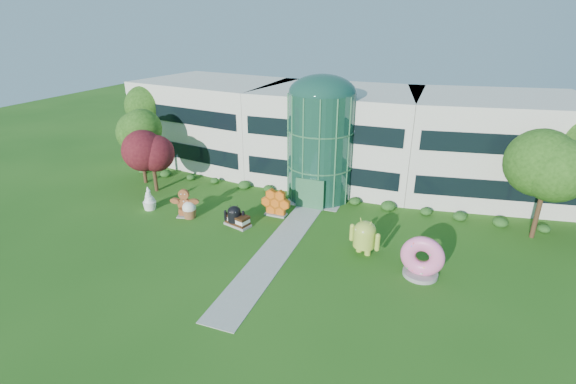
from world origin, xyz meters
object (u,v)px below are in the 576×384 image
at_px(android_black, 234,214).
at_px(gingerbread, 185,203).
at_px(donut, 423,256).
at_px(android_green, 365,235).

xyz_separation_m(android_black, gingerbread, (-4.76, 0.01, 0.26)).
bearing_deg(donut, gingerbread, 177.23).
bearing_deg(android_black, gingerbread, 163.61).
bearing_deg(android_green, donut, 2.04).
bearing_deg(android_green, android_black, -160.78).
height_order(android_black, gingerbread, gingerbread).
relative_size(android_black, donut, 0.68).
distance_m(android_green, donut, 4.39).
distance_m(android_black, donut, 15.11).
bearing_deg(gingerbread, donut, -20.74).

